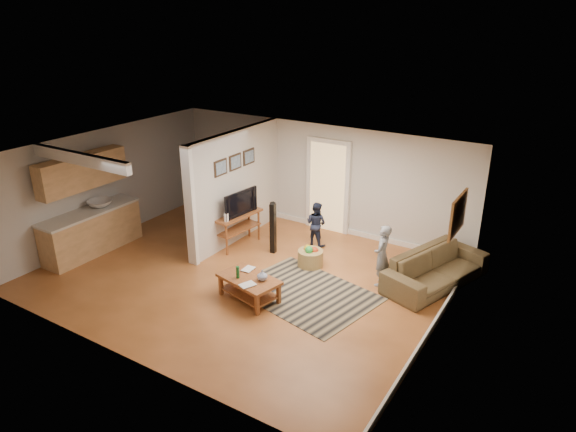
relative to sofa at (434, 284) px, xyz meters
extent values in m
plane|color=brown|center=(-3.30, -1.68, 0.00)|extent=(7.50, 7.50, 0.00)
cube|color=silver|center=(-3.30, 1.32, 1.25)|extent=(7.50, 0.04, 2.50)
cube|color=silver|center=(-7.05, -1.68, 1.25)|extent=(0.04, 6.00, 2.50)
cube|color=silver|center=(0.45, -1.68, 1.25)|extent=(0.04, 6.00, 2.50)
cube|color=white|center=(-3.30, -1.68, 2.50)|extent=(7.50, 6.00, 0.04)
cube|color=silver|center=(-4.50, -0.23, 1.25)|extent=(0.15, 3.10, 2.50)
cube|color=white|center=(-4.50, -1.78, 1.25)|extent=(0.22, 0.10, 2.50)
cube|color=white|center=(-3.30, 1.29, 0.06)|extent=(7.50, 0.04, 0.12)
cube|color=white|center=(0.42, -1.68, 0.06)|extent=(0.04, 6.00, 0.12)
cube|color=#D8B272|center=(-3.00, 1.26, 1.05)|extent=(0.90, 0.06, 2.10)
cube|color=#AA814E|center=(-6.73, -2.48, 0.45)|extent=(0.60, 2.20, 0.90)
cube|color=beige|center=(-6.73, -2.48, 0.92)|extent=(0.64, 2.24, 0.05)
cube|color=#AA814E|center=(-6.75, -2.48, 1.80)|extent=(0.35, 2.00, 0.70)
imported|color=silver|center=(-6.73, -2.18, 0.94)|extent=(0.54, 0.54, 0.19)
cube|color=black|center=(-4.42, -0.88, 1.85)|extent=(0.03, 0.40, 0.34)
cube|color=black|center=(-4.42, -0.38, 1.85)|extent=(0.03, 0.40, 0.34)
cube|color=black|center=(-4.42, 0.12, 1.85)|extent=(0.03, 0.40, 0.34)
cube|color=brown|center=(0.41, -0.68, 1.75)|extent=(0.04, 0.90, 0.68)
cube|color=black|center=(-1.93, -1.62, 0.01)|extent=(2.79, 2.28, 0.01)
imported|color=#4D3E26|center=(0.00, 0.00, 0.00)|extent=(1.59, 2.44, 0.66)
cube|color=#612D17|center=(-2.70, -2.32, 0.41)|extent=(1.23, 0.88, 0.06)
cube|color=silver|center=(-2.70, -2.32, 0.41)|extent=(0.76, 0.53, 0.02)
cube|color=#612D17|center=(-2.70, -2.32, 0.14)|extent=(1.12, 0.77, 0.03)
cube|color=#612D17|center=(-3.24, -2.46, 0.20)|extent=(0.08, 0.08, 0.41)
cube|color=#612D17|center=(-2.28, -2.68, 0.20)|extent=(0.08, 0.08, 0.41)
cube|color=#612D17|center=(-3.12, -1.95, 0.20)|extent=(0.08, 0.08, 0.41)
cube|color=#612D17|center=(-2.16, -2.17, 0.20)|extent=(0.08, 0.08, 0.41)
imported|color=navy|center=(-2.45, -2.26, 0.44)|extent=(0.22, 0.22, 0.20)
cylinder|color=#125121|center=(-2.87, -2.42, 0.55)|extent=(0.06, 0.06, 0.22)
imported|color=#998C4C|center=(-2.98, -2.08, 0.44)|extent=(0.19, 0.26, 0.02)
imported|color=#66594C|center=(-2.65, -2.52, 0.44)|extent=(0.29, 0.33, 0.02)
cube|color=#612D17|center=(-4.25, -0.57, 0.72)|extent=(0.58, 1.23, 0.05)
cube|color=#612D17|center=(-4.25, -0.57, 0.40)|extent=(0.52, 1.13, 0.03)
cylinder|color=#612D17|center=(-4.46, -1.07, 0.37)|extent=(0.05, 0.05, 0.73)
cylinder|color=#612D17|center=(-4.34, -0.04, 0.37)|extent=(0.05, 0.05, 0.73)
cylinder|color=#612D17|center=(-4.16, -1.10, 0.37)|extent=(0.05, 0.05, 0.73)
cylinder|color=#612D17|center=(-4.04, -0.08, 0.37)|extent=(0.05, 0.05, 0.73)
imported|color=black|center=(-4.23, -0.57, 0.75)|extent=(0.24, 0.97, 0.55)
cylinder|color=white|center=(-4.20, -1.03, 0.84)|extent=(0.10, 0.10, 0.18)
cube|color=black|center=(-3.39, -0.48, 0.56)|extent=(0.12, 0.12, 1.12)
cube|color=black|center=(-3.76, 0.08, 0.45)|extent=(0.12, 0.12, 0.91)
cylinder|color=olive|center=(-2.40, -0.59, 0.17)|extent=(0.52, 0.52, 0.34)
sphere|color=#B33416|center=(-2.33, -0.55, 0.34)|extent=(0.16, 0.16, 0.16)
sphere|color=gold|center=(-2.48, -0.57, 0.36)|extent=(0.16, 0.16, 0.16)
sphere|color=green|center=(-2.40, -0.66, 0.38)|extent=(0.16, 0.16, 0.16)
imported|color=gray|center=(-0.89, -0.56, 0.00)|extent=(0.33, 0.47, 1.21)
imported|color=#1C223A|center=(-2.80, 0.36, 0.00)|extent=(0.52, 0.43, 1.01)
camera|label=1|loc=(2.15, -8.83, 4.89)|focal=32.00mm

